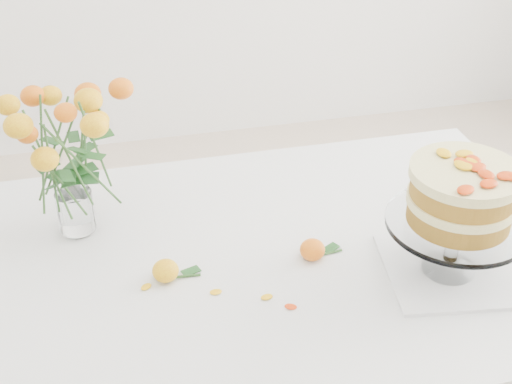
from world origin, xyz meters
TOP-DOWN VIEW (x-y plane):
  - table at (0.00, 0.00)m, footprint 1.43×0.93m
  - napkin at (0.38, -0.15)m, footprint 0.30×0.30m
  - cake_stand at (0.38, -0.15)m, footprint 0.30×0.30m
  - rose_vase at (-0.39, 0.19)m, footprint 0.36×0.36m
  - loose_rose_near at (-0.21, -0.03)m, footprint 0.10×0.06m
  - loose_rose_far at (0.11, -0.03)m, footprint 0.10×0.06m
  - stray_petal_a at (-0.12, -0.10)m, footprint 0.03×0.02m
  - stray_petal_b at (-0.02, -0.14)m, footprint 0.03×0.02m
  - stray_petal_c at (0.02, -0.18)m, footprint 0.03×0.02m
  - stray_petal_d at (-0.26, -0.05)m, footprint 0.03×0.02m

SIDE VIEW (x-z plane):
  - table at x=0.00m, z-range 0.30..1.05m
  - stray_petal_a at x=-0.12m, z-range 0.76..0.76m
  - stray_petal_b at x=-0.02m, z-range 0.76..0.76m
  - stray_petal_c at x=0.02m, z-range 0.76..0.76m
  - stray_petal_d at x=-0.26m, z-range 0.76..0.76m
  - napkin at x=0.38m, z-range 0.76..0.76m
  - loose_rose_far at x=0.11m, z-range 0.76..0.80m
  - loose_rose_near at x=-0.21m, z-range 0.76..0.80m
  - cake_stand at x=0.38m, z-range 0.81..1.07m
  - rose_vase at x=-0.39m, z-range 0.79..1.22m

